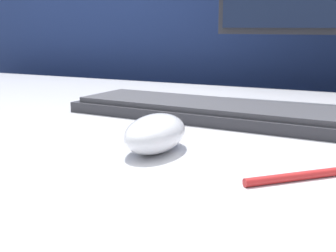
{
  "coord_description": "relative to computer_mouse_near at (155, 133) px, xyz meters",
  "views": [
    {
      "loc": [
        0.17,
        -0.56,
        0.86
      ],
      "look_at": [
        -0.06,
        -0.09,
        0.74
      ],
      "focal_mm": 50.0,
      "sensor_mm": 36.0,
      "label": 1
    }
  ],
  "objects": [
    {
      "name": "computer_mouse_near",
      "position": [
        0.0,
        0.0,
        0.0
      ],
      "size": [
        0.06,
        0.11,
        0.04
      ],
      "rotation": [
        0.0,
        0.0,
        0.06
      ],
      "color": "silver",
      "rests_on": "desk"
    },
    {
      "name": "pen",
      "position": [
        0.18,
        -0.02,
        -0.02
      ],
      "size": [
        0.11,
        0.12,
        0.01
      ],
      "rotation": [
        0.0,
        0.0,
        0.8
      ],
      "color": "red",
      "rests_on": "desk"
    },
    {
      "name": "keyboard",
      "position": [
        -0.02,
        0.21,
        -0.01
      ],
      "size": [
        0.43,
        0.16,
        0.02
      ],
      "rotation": [
        0.0,
        0.0,
        -0.07
      ],
      "color": "#28282D",
      "rests_on": "desk"
    },
    {
      "name": "partition_panel",
      "position": [
        0.06,
        0.72,
        -0.21
      ],
      "size": [
        5.0,
        0.03,
        1.07
      ],
      "color": "navy",
      "rests_on": "ground_plane"
    }
  ]
}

